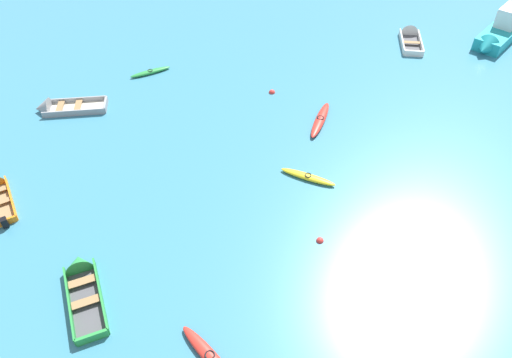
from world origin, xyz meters
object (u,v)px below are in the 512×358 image
at_px(rowboat_white_near_left, 410,36).
at_px(kayak_red_near_right, 210,357).
at_px(rowboat_grey_far_back, 56,108).
at_px(mooring_buoy_near_foreground, 320,241).
at_px(kayak_red_outer_right, 320,120).
at_px(rowboat_green_foreground_center, 82,279).
at_px(kayak_yellow_far_left, 308,177).
at_px(motor_launch_turquoise_near_camera, 501,32).
at_px(kayak_green_back_row_left, 150,72).
at_px(mooring_buoy_central, 272,93).

bearing_deg(rowboat_white_near_left, kayak_red_near_right, -130.95).
height_order(rowboat_grey_far_back, mooring_buoy_near_foreground, rowboat_grey_far_back).
bearing_deg(kayak_red_near_right, kayak_red_outer_right, 56.28).
relative_size(rowboat_green_foreground_center, kayak_red_outer_right, 1.29).
bearing_deg(rowboat_green_foreground_center, kayak_red_outer_right, 32.04).
height_order(kayak_yellow_far_left, mooring_buoy_near_foreground, kayak_yellow_far_left).
bearing_deg(kayak_yellow_far_left, kayak_red_near_right, -127.41).
relative_size(kayak_yellow_far_left, kayak_red_outer_right, 0.79).
distance_m(kayak_yellow_far_left, mooring_buoy_near_foreground, 4.29).
distance_m(kayak_yellow_far_left, motor_launch_turquoise_near_camera, 22.28).
bearing_deg(rowboat_white_near_left, kayak_yellow_far_left, -133.09).
bearing_deg(motor_launch_turquoise_near_camera, mooring_buoy_near_foreground, -141.49).
bearing_deg(motor_launch_turquoise_near_camera, kayak_green_back_row_left, 177.31).
bearing_deg(rowboat_green_foreground_center, motor_launch_turquoise_near_camera, 26.84).
relative_size(rowboat_white_near_left, rowboat_green_foreground_center, 0.94).
bearing_deg(kayak_yellow_far_left, mooring_buoy_near_foreground, -99.78).
distance_m(kayak_green_back_row_left, motor_launch_turquoise_near_camera, 26.65).
relative_size(rowboat_white_near_left, kayak_green_back_row_left, 1.44).
xyz_separation_m(rowboat_grey_far_back, motor_launch_turquoise_near_camera, (32.77, 1.90, 0.57)).
bearing_deg(kayak_red_outer_right, kayak_red_near_right, -123.72).
bearing_deg(motor_launch_turquoise_near_camera, rowboat_white_near_left, 163.82).
height_order(rowboat_green_foreground_center, kayak_yellow_far_left, rowboat_green_foreground_center).
height_order(rowboat_grey_far_back, mooring_buoy_central, rowboat_grey_far_back).
bearing_deg(rowboat_white_near_left, rowboat_grey_far_back, -171.79).
distance_m(kayak_red_outer_right, mooring_buoy_central, 4.35).
distance_m(kayak_red_near_right, rowboat_grey_far_back, 19.71).
bearing_deg(mooring_buoy_near_foreground, kayak_green_back_row_left, 111.87).
distance_m(rowboat_white_near_left, kayak_red_near_right, 29.42).
bearing_deg(mooring_buoy_near_foreground, motor_launch_turquoise_near_camera, 38.51).
xyz_separation_m(rowboat_white_near_left, mooring_buoy_central, (-12.36, -4.90, -0.21)).
xyz_separation_m(rowboat_green_foreground_center, rowboat_grey_far_back, (-2.04, 13.65, -0.01)).
bearing_deg(kayak_green_back_row_left, motor_launch_turquoise_near_camera, -2.69).
distance_m(rowboat_grey_far_back, kayak_red_outer_right, 16.73).
distance_m(kayak_red_near_right, kayak_yellow_far_left, 11.09).
distance_m(rowboat_grey_far_back, motor_launch_turquoise_near_camera, 32.83).
bearing_deg(mooring_buoy_near_foreground, kayak_red_near_right, -142.67).
distance_m(rowboat_white_near_left, kayak_green_back_row_left, 20.10).
xyz_separation_m(kayak_red_near_right, kayak_green_back_row_left, (-0.81, 21.58, -0.02)).
distance_m(rowboat_grey_far_back, mooring_buoy_near_foreground, 18.98).
xyz_separation_m(rowboat_green_foreground_center, motor_launch_turquoise_near_camera, (30.73, 15.55, 0.56)).
bearing_deg(kayak_red_near_right, rowboat_grey_far_back, 110.72).
bearing_deg(mooring_buoy_central, rowboat_green_foreground_center, -133.40).
bearing_deg(rowboat_white_near_left, mooring_buoy_near_foreground, -126.96).
distance_m(rowboat_green_foreground_center, mooring_buoy_near_foreground, 10.94).
distance_m(motor_launch_turquoise_near_camera, mooring_buoy_near_foreground, 25.30).
height_order(kayak_yellow_far_left, mooring_buoy_central, kayak_yellow_far_left).
bearing_deg(motor_launch_turquoise_near_camera, rowboat_green_foreground_center, -153.16).
xyz_separation_m(rowboat_green_foreground_center, kayak_red_outer_right, (13.95, 8.73, -0.03)).
xyz_separation_m(kayak_red_near_right, rowboat_green_foreground_center, (-4.93, 4.78, 0.04)).
xyz_separation_m(kayak_green_back_row_left, mooring_buoy_central, (7.74, -4.26, -0.13)).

